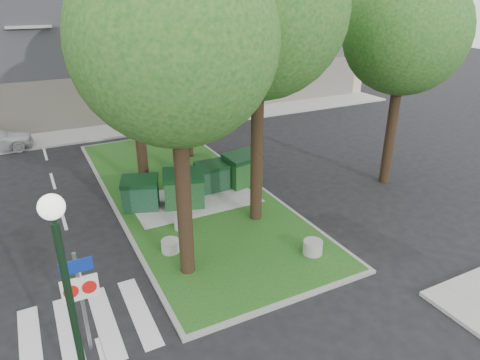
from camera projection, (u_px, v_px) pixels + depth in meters
ground at (272, 307)px, 11.76m from camera, size 120.00×120.00×0.00m
median_island at (186, 192)px, 18.46m from camera, size 6.00×16.00×0.12m
median_kerb at (186, 192)px, 18.46m from camera, size 6.30×16.30×0.10m
building_sidewalk at (119, 130)px, 26.80m from camera, size 42.00×3.00×0.12m
zebra_crossing at (122, 316)px, 11.40m from camera, size 5.00×3.00×0.01m
tree_median_near_left at (176, 20)px, 10.31m from camera, size 5.20×5.20×10.53m
tree_median_mid at (131, 21)px, 15.95m from camera, size 4.80×4.80×9.99m
tree_street_right at (408, 19)px, 16.89m from camera, size 5.00×5.00×10.06m
dumpster_a at (141, 193)px, 16.68m from camera, size 1.66×1.41×1.31m
dumpster_b at (184, 189)px, 16.89m from camera, size 1.84×1.53×1.47m
dumpster_c at (212, 177)px, 18.29m from camera, size 1.37×0.98×1.25m
dumpster_d at (242, 169)px, 18.81m from camera, size 1.75×1.39×1.45m
bollard_left at (170, 246)px, 13.99m from camera, size 0.59×0.59×0.42m
bollard_right at (313, 247)px, 13.89m from camera, size 0.63×0.63×0.45m
bollard_mid at (182, 223)px, 15.38m from camera, size 0.57×0.57×0.41m
litter_bin at (243, 172)px, 19.30m from camera, size 0.44×0.44×0.78m
street_lamp at (69, 297)px, 7.18m from camera, size 0.41×0.41×5.14m
traffic_sign_pole at (80, 290)px, 9.69m from camera, size 0.82×0.09×2.73m
car_silver at (187, 116)px, 27.30m from camera, size 4.69×2.15×1.49m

